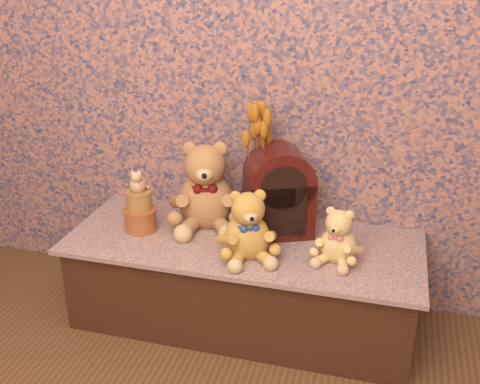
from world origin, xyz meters
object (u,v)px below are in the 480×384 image
at_px(teddy_medium, 247,220).
at_px(teddy_small, 339,232).
at_px(teddy_large, 206,180).
at_px(ceramic_vase, 258,206).
at_px(biscuit_tin_lower, 141,220).
at_px(cathedral_radio, 279,191).
at_px(cat_figurine, 137,179).

relative_size(teddy_medium, teddy_small, 1.27).
bearing_deg(teddy_large, ceramic_vase, -4.96).
bearing_deg(biscuit_tin_lower, ceramic_vase, 21.35).
height_order(cathedral_radio, biscuit_tin_lower, cathedral_radio).
bearing_deg(cathedral_radio, cat_figurine, 170.48).
height_order(teddy_small, cat_figurine, cat_figurine).
height_order(teddy_large, ceramic_vase, teddy_large).
bearing_deg(biscuit_tin_lower, cat_figurine, 0.00).
relative_size(cathedral_radio, ceramic_vase, 2.11).
height_order(teddy_large, cat_figurine, teddy_large).
relative_size(teddy_large, biscuit_tin_lower, 3.02).
distance_m(teddy_small, ceramic_vase, 0.43).
bearing_deg(ceramic_vase, biscuit_tin_lower, -158.65).
distance_m(teddy_medium, biscuit_tin_lower, 0.52).
xyz_separation_m(cathedral_radio, ceramic_vase, (-0.10, 0.05, -0.10)).
height_order(teddy_large, biscuit_tin_lower, teddy_large).
height_order(teddy_medium, cathedral_radio, cathedral_radio).
relative_size(ceramic_vase, biscuit_tin_lower, 1.34).
distance_m(teddy_large, cat_figurine, 0.29).
bearing_deg(teddy_medium, teddy_large, 112.29).
bearing_deg(biscuit_tin_lower, teddy_large, 29.24).
bearing_deg(cat_figurine, biscuit_tin_lower, 0.00).
bearing_deg(teddy_medium, cat_figurine, 145.37).
height_order(teddy_small, ceramic_vase, teddy_small).
xyz_separation_m(teddy_large, ceramic_vase, (0.22, 0.04, -0.11)).
height_order(teddy_medium, cat_figurine, teddy_medium).
xyz_separation_m(teddy_large, teddy_small, (0.60, -0.17, -0.09)).
distance_m(teddy_medium, ceramic_vase, 0.28).
bearing_deg(cathedral_radio, teddy_medium, -131.82).
xyz_separation_m(teddy_small, cat_figurine, (-0.85, 0.03, 0.12)).
height_order(cathedral_radio, cat_figurine, cathedral_radio).
distance_m(teddy_small, cat_figurine, 0.86).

